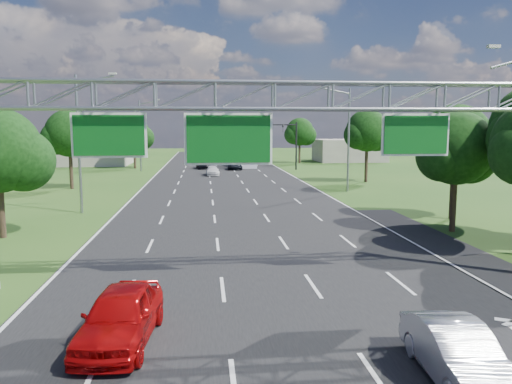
{
  "coord_description": "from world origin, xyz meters",
  "views": [
    {
      "loc": [
        -2.44,
        -7.38,
        6.33
      ],
      "look_at": [
        -0.06,
        15.64,
        3.29
      ],
      "focal_mm": 35.0,
      "sensor_mm": 36.0,
      "label": 1
    }
  ],
  "objects": [
    {
      "name": "ground",
      "position": [
        0.0,
        30.0,
        0.0
      ],
      "size": [
        220.0,
        220.0,
        0.0
      ],
      "primitive_type": "plane",
      "color": "#234B16",
      "rests_on": "ground"
    },
    {
      "name": "road",
      "position": [
        0.0,
        30.0,
        0.0
      ],
      "size": [
        18.0,
        180.0,
        0.02
      ],
      "primitive_type": "cube",
      "color": "black",
      "rests_on": "ground"
    },
    {
      "name": "road_flare",
      "position": [
        10.2,
        14.0,
        0.0
      ],
      "size": [
        3.0,
        30.0,
        0.02
      ],
      "primitive_type": "cube",
      "color": "black",
      "rests_on": "ground"
    },
    {
      "name": "sign_gantry",
      "position": [
        0.33,
        12.0,
        6.89
      ],
      "size": [
        23.5,
        1.0,
        9.56
      ],
      "color": "gray",
      "rests_on": "ground"
    },
    {
      "name": "traffic_signal",
      "position": [
        7.48,
        65.0,
        5.17
      ],
      "size": [
        12.21,
        0.24,
        7.0
      ],
      "color": "black",
      "rests_on": "ground"
    },
    {
      "name": "streetlight_l_near",
      "position": [
        -11.3,
        30.0,
        5.58
      ],
      "size": [
        2.97,
        0.22,
        10.16
      ],
      "color": "gray",
      "rests_on": "ground"
    },
    {
      "name": "streetlight_l_far",
      "position": [
        -11.3,
        65.0,
        5.58
      ],
      "size": [
        2.97,
        0.22,
        10.16
      ],
      "color": "gray",
      "rests_on": "ground"
    },
    {
      "name": "streetlight_r_mid",
      "position": [
        11.3,
        40.0,
        5.58
      ],
      "size": [
        2.97,
        0.22,
        10.16
      ],
      "color": "gray",
      "rests_on": "ground"
    },
    {
      "name": "tree_cluster_right",
      "position": [
        14.8,
        19.19,
        5.31
      ],
      "size": [
        9.91,
        14.6,
        8.68
      ],
      "color": "#2D2116",
      "rests_on": "ground"
    },
    {
      "name": "tree_verge_lb",
      "position": [
        -15.92,
        45.04,
        5.41
      ],
      "size": [
        5.76,
        4.8,
        8.06
      ],
      "color": "#2D2116",
      "rests_on": "ground"
    },
    {
      "name": "tree_verge_lc",
      "position": [
        -12.92,
        70.04,
        4.98
      ],
      "size": [
        5.76,
        4.8,
        7.62
      ],
      "color": "#2D2116",
      "rests_on": "ground"
    },
    {
      "name": "tree_verge_rd",
      "position": [
        16.08,
        48.04,
        5.63
      ],
      "size": [
        5.76,
        4.8,
        8.28
      ],
      "color": "#2D2116",
      "rests_on": "ground"
    },
    {
      "name": "tree_verge_re",
      "position": [
        14.08,
        78.04,
        5.2
      ],
      "size": [
        5.76,
        4.8,
        7.84
      ],
      "color": "#2D2116",
      "rests_on": "ground"
    },
    {
      "name": "building_left",
      "position": [
        -22.0,
        78.0,
        2.5
      ],
      "size": [
        14.0,
        10.0,
        5.0
      ],
      "primitive_type": "cube",
      "color": "gray",
      "rests_on": "ground"
    },
    {
      "name": "building_right",
      "position": [
        24.0,
        82.0,
        2.0
      ],
      "size": [
        12.0,
        9.0,
        4.0
      ],
      "primitive_type": "cube",
      "color": "gray",
      "rests_on": "ground"
    },
    {
      "name": "red_coupe",
      "position": [
        -4.95,
        6.98,
        0.82
      ],
      "size": [
        2.39,
        4.96,
        1.63
      ],
      "primitive_type": "imported",
      "rotation": [
        0.0,
        0.0,
        -0.1
      ],
      "color": "#AD0709",
      "rests_on": "ground"
    },
    {
      "name": "silver_sedan",
      "position": [
        3.77,
        3.86,
        0.71
      ],
      "size": [
        1.73,
        4.39,
        1.42
      ],
      "primitive_type": "imported",
      "rotation": [
        0.0,
        0.0,
        -0.05
      ],
      "color": "silver",
      "rests_on": "ground"
    },
    {
      "name": "car_queue_a",
      "position": [
        -1.39,
        57.76,
        0.59
      ],
      "size": [
        1.75,
        4.09,
        1.18
      ],
      "primitive_type": "imported",
      "rotation": [
        0.0,
        0.0,
        0.03
      ],
      "color": "silver",
      "rests_on": "ground"
    },
    {
      "name": "car_queue_b",
      "position": [
        2.15,
        66.32,
        0.63
      ],
      "size": [
        2.54,
        4.73,
        1.26
      ],
      "primitive_type": "imported",
      "rotation": [
        0.0,
        0.0,
        -0.1
      ],
      "color": "black",
      "rests_on": "ground"
    },
    {
      "name": "car_queue_c",
      "position": [
        -2.69,
        68.48,
        0.76
      ],
      "size": [
        2.29,
        4.64,
        1.52
      ],
      "primitive_type": "imported",
      "rotation": [
        0.0,
        0.0,
        0.11
      ],
      "color": "black",
      "rests_on": "ground"
    },
    {
      "name": "box_truck",
      "position": [
        4.09,
        71.89,
        1.6
      ],
      "size": [
        3.38,
        9.06,
        3.33
      ],
      "rotation": [
        0.0,
        0.0,
        0.14
      ],
      "color": "white",
      "rests_on": "ground"
    }
  ]
}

